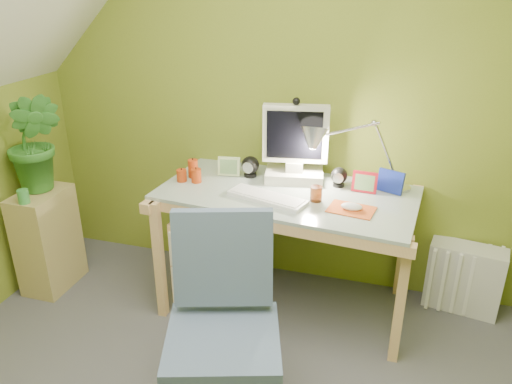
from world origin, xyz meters
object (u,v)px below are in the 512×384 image
(side_ledge, at_px, (48,240))
(task_chair, at_px, (223,340))
(radiator, at_px, (464,278))
(desk_lamp, at_px, (375,139))
(potted_plant, at_px, (35,142))
(desk, at_px, (286,250))
(monitor, at_px, (295,137))

(side_ledge, xyz_separation_m, task_chair, (1.48, -0.75, 0.16))
(task_chair, xyz_separation_m, radiator, (1.10, 1.25, -0.28))
(desk_lamp, xyz_separation_m, potted_plant, (-1.97, -0.36, -0.09))
(desk, xyz_separation_m, radiator, (1.06, 0.27, -0.17))
(monitor, height_order, potted_plant, monitor)
(potted_plant, height_order, task_chair, potted_plant)
(monitor, distance_m, side_ledge, 1.73)
(side_ledge, height_order, potted_plant, potted_plant)
(desk, xyz_separation_m, potted_plant, (-1.52, -0.18, 0.59))
(monitor, xyz_separation_m, task_chair, (-0.04, -1.16, -0.55))
(desk, relative_size, potted_plant, 2.32)
(desk_lamp, bearing_deg, radiator, 17.91)
(desk_lamp, bearing_deg, task_chair, -103.52)
(desk_lamp, height_order, side_ledge, desk_lamp)
(monitor, bearing_deg, side_ledge, -175.16)
(monitor, xyz_separation_m, radiator, (1.06, 0.09, -0.83))
(monitor, height_order, radiator, monitor)
(monitor, distance_m, desk_lamp, 0.45)
(side_ledge, bearing_deg, desk, 8.61)
(side_ledge, bearing_deg, radiator, 10.99)
(monitor, height_order, desk_lamp, desk_lamp)
(potted_plant, bearing_deg, desk_lamp, 10.36)
(desk, bearing_deg, monitor, 95.37)
(monitor, height_order, side_ledge, monitor)
(potted_plant, height_order, radiator, potted_plant)
(task_chair, bearing_deg, side_ledge, 135.50)
(desk, distance_m, desk_lamp, 0.84)
(monitor, bearing_deg, potted_plant, -176.93)
(desk, distance_m, monitor, 0.68)
(task_chair, bearing_deg, desk, 69.93)
(monitor, relative_size, potted_plant, 0.88)
(desk, height_order, desk_lamp, desk_lamp)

